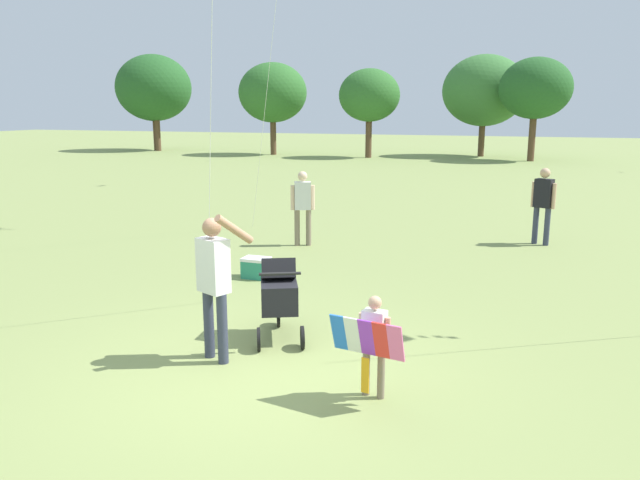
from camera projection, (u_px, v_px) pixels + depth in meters
ground_plane at (255, 372)px, 6.70m from camera, size 120.00×120.00×0.00m
treeline_distant at (311, 91)px, 37.27m from camera, size 28.50×6.84×6.30m
child_with_butterfly_kite at (373, 338)px, 5.98m from camera, size 0.75×0.40×1.05m
person_adult_flyer at (214, 276)px, 6.82m from camera, size 0.65×0.49×1.73m
stroller at (279, 291)px, 7.58m from camera, size 0.81×1.11×1.03m
person_red_shirt at (303, 202)px, 12.67m from camera, size 0.47×0.32×1.56m
person_sitting_far at (543, 200)px, 12.75m from camera, size 0.48×0.34×1.61m
cooler_box at (256, 268)px, 10.38m from camera, size 0.45×0.33×0.35m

